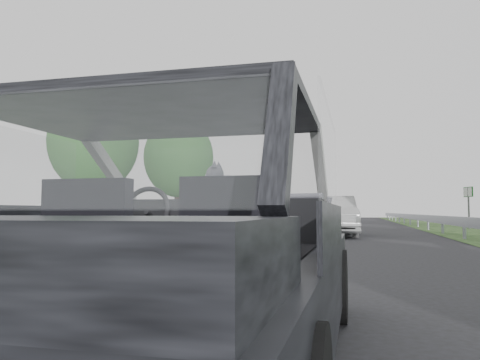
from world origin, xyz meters
The scene contains 10 objects.
subject_car centered at (0.00, 0.00, 0.72)m, with size 1.80×4.00×1.45m, color black.
dashboard centered at (0.00, 0.62, 0.85)m, with size 1.58×0.45×0.30m, color black.
driver_seat centered at (-0.40, -0.29, 0.88)m, with size 0.50×0.72×0.42m, color black.
passenger_seat centered at (0.40, -0.29, 0.88)m, with size 0.50×0.72×0.42m, color black.
steering_wheel centered at (-0.40, 0.33, 0.92)m, with size 0.36×0.36×0.04m, color black.
cat centered at (0.27, 0.67, 1.10)m, with size 0.65×0.20×0.29m, color slate.
other_car centered at (0.14, 15.28, 0.75)m, with size 1.80×4.56×1.50m, color #BBBBBB.
highway_sign centered at (6.65, 23.73, 1.09)m, with size 0.09×0.87×2.18m, color #196C23.
tree_5 centered at (-12.10, 18.71, 3.48)m, with size 4.60×4.60×6.96m, color #24541E, non-canonical shape.
tree_6 centered at (-9.65, 24.37, 3.26)m, with size 4.31×4.31×6.53m, color #24541E, non-canonical shape.
Camera 1 is at (1.02, -2.65, 0.91)m, focal length 35.00 mm.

